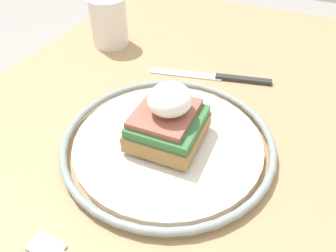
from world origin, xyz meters
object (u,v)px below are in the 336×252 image
Objects in this scene: plate at (168,141)px; knife at (219,77)px; cup at (109,21)px; sandwich at (168,119)px.

plate is 0.19m from knife.
cup reaches higher than knife.
plate is 3.07× the size of cup.
knife is at bearing -4.87° from plate.
cup is at bearing 44.37° from plate.
knife is (0.19, -0.02, -0.04)m from sandwich.
cup is (0.23, 0.22, 0.00)m from sandwich.
plate is 0.04m from sandwich.
sandwich reaches higher than knife.
cup is (0.04, 0.24, 0.04)m from knife.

